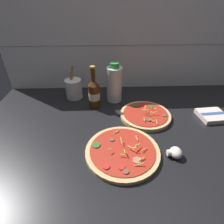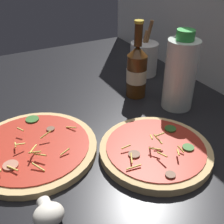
% 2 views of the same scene
% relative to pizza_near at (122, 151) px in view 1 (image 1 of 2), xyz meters
% --- Properties ---
extents(counter_slab, '(1.60, 0.90, 0.03)m').
position_rel_pizza_near_xyz_m(counter_slab, '(0.11, 0.16, -0.02)').
color(counter_slab, black).
rests_on(counter_slab, ground).
extents(tile_backsplash, '(1.60, 0.01, 0.60)m').
position_rel_pizza_near_xyz_m(tile_backsplash, '(0.11, 0.61, 0.27)').
color(tile_backsplash, white).
rests_on(tile_backsplash, ground).
extents(pizza_near, '(0.29, 0.29, 0.04)m').
position_rel_pizza_near_xyz_m(pizza_near, '(0.00, 0.00, 0.00)').
color(pizza_near, tan).
rests_on(pizza_near, counter_slab).
extents(pizza_far, '(0.26, 0.26, 0.05)m').
position_rel_pizza_near_xyz_m(pizza_far, '(0.14, 0.24, 0.00)').
color(pizza_far, tan).
rests_on(pizza_far, counter_slab).
extents(beer_bottle, '(0.06, 0.06, 0.23)m').
position_rel_pizza_near_xyz_m(beer_bottle, '(-0.12, 0.36, 0.07)').
color(beer_bottle, '#47280F').
rests_on(beer_bottle, counter_slab).
extents(oil_bottle, '(0.09, 0.09, 0.23)m').
position_rel_pizza_near_xyz_m(oil_bottle, '(-0.01, 0.43, 0.09)').
color(oil_bottle, silver).
rests_on(oil_bottle, counter_slab).
extents(mushroom_left, '(0.06, 0.05, 0.04)m').
position_rel_pizza_near_xyz_m(mushroom_left, '(0.20, -0.03, 0.01)').
color(mushroom_left, white).
rests_on(mushroom_left, counter_slab).
extents(utensil_crock, '(0.10, 0.10, 0.19)m').
position_rel_pizza_near_xyz_m(utensil_crock, '(-0.25, 0.47, 0.05)').
color(utensil_crock, silver).
rests_on(utensil_crock, counter_slab).
extents(dish_towel, '(0.14, 0.13, 0.03)m').
position_rel_pizza_near_xyz_m(dish_towel, '(0.48, 0.22, 0.00)').
color(dish_towel, beige).
rests_on(dish_towel, counter_slab).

